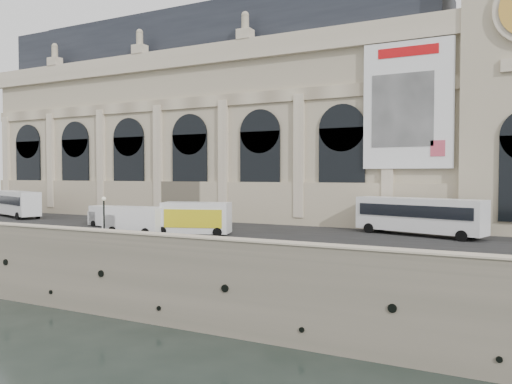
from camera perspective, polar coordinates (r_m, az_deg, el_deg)
ground at (r=46.39m, az=-19.03°, el=-12.95°), size 260.00×260.00×0.00m
quay at (r=74.13m, az=0.81°, el=-4.88°), size 160.00×70.00×6.00m
street at (r=55.80m, az=-8.71°, el=-4.04°), size 160.00×24.00×0.06m
parapet at (r=45.57m, az=-18.58°, el=-4.74°), size 160.00×1.40×1.21m
museum at (r=73.27m, az=-4.87°, el=8.14°), size 69.00×18.70×29.10m
bus_left at (r=76.00m, az=-25.75°, el=-1.11°), size 12.33×6.53×3.60m
bus_right at (r=50.02m, az=18.06°, el=-2.51°), size 12.53×6.05×3.64m
van_b at (r=50.59m, az=-13.95°, el=-3.15°), size 6.31×2.99×2.72m
van_c at (r=58.41m, az=-16.57°, el=-2.68°), size 5.56×2.94×2.35m
box_truck at (r=49.13m, az=-7.35°, el=-3.02°), size 8.25×4.74×3.17m
lamp_right at (r=47.10m, az=-16.98°, el=-2.89°), size 0.40×0.40×3.90m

